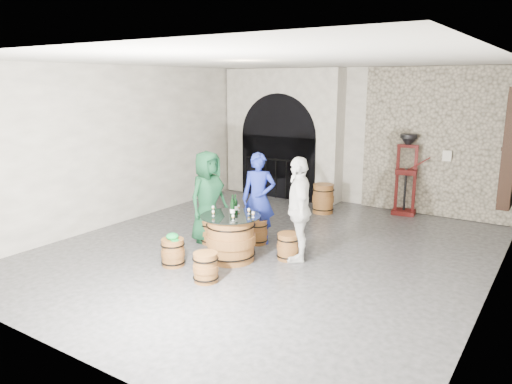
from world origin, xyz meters
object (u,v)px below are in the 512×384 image
Objects in this scene: barrel_stool_far at (257,232)px; person_green at (208,197)px; person_white at (299,209)px; side_barrel at (323,199)px; corking_press at (407,168)px; barrel_table at (231,238)px; barrel_stool_left at (211,231)px; barrel_stool_near_left at (173,252)px; barrel_stool_right at (288,247)px; person_blue at (259,198)px; barrel_stool_near_right at (206,267)px; wine_bottle_left at (233,206)px; wine_bottle_right at (235,206)px; wine_bottle_center at (232,209)px.

barrel_stool_far is 0.26× the size of person_green.
side_barrel is at bearing 165.49° from person_white.
barrel_stool_far is 0.25× the size of corking_press.
person_green is at bearing 148.81° from barrel_table.
barrel_stool_left is 1.22m from barrel_stool_near_left.
corking_press is (2.16, 5.10, 0.81)m from barrel_stool_near_left.
barrel_table is 1.21m from person_white.
barrel_stool_right is 0.27× the size of person_blue.
person_blue is (0.71, 0.51, 0.61)m from barrel_stool_left.
barrel_stool_left is at bearing 126.02° from barrel_stool_near_right.
barrel_stool_right is 1.79m from person_green.
barrel_stool_left is 1.58m from barrel_stool_right.
person_green is 0.95× the size of corking_press.
person_white is (0.90, 0.64, 0.48)m from barrel_table.
barrel_stool_far is (-0.10, 0.94, -0.16)m from barrel_table.
barrel_stool_right is at bearing -53.16° from person_blue.
corking_press is (1.63, 3.45, 0.81)m from barrel_stool_far.
barrel_stool_near_right is at bearing -76.91° from wine_bottle_left.
person_white reaches higher than wine_bottle_right.
side_barrel reaches higher than barrel_stool_left.
barrel_stool_near_right is 0.26× the size of person_green.
wine_bottle_center is at bearing -116.79° from corking_press.
wine_bottle_left is (-0.23, 1.01, 0.67)m from barrel_stool_near_right.
person_blue reaches higher than barrel_stool_far.
wine_bottle_left is at bearing -89.97° from side_barrel.
person_blue is 0.88m from wine_bottle_right.
person_green is at bearing -154.11° from barrel_stool_far.
person_white is 3.07m from side_barrel.
barrel_table is at bearing 103.23° from barrel_stool_near_right.
person_green reaches higher than wine_bottle_right.
person_white is at bearing 40.11° from wine_bottle_center.
corking_press is (1.53, 4.26, 0.14)m from wine_bottle_right.
barrel_stool_near_left is at bearing -107.67° from barrel_stool_far.
person_blue is at bearing 95.86° from barrel_stool_far.
person_green is 1.02× the size of person_blue.
wine_bottle_left is (0.79, -0.40, 0.67)m from barrel_stool_left.
person_white reaches higher than person_blue.
person_white reaches higher than person_green.
barrel_stool_right is 3.08m from side_barrel.
wine_bottle_center is 4.68m from corking_press.
barrel_stool_right is at bearing -75.06° from side_barrel.
corking_press reaches higher than wine_bottle_left.
side_barrel is at bearing 88.29° from barrel_stool_far.
side_barrel is (-0.24, 4.44, 0.11)m from barrel_stool_near_right.
barrel_stool_left is at bearing 148.52° from wine_bottle_center.
person_blue is (0.52, 1.71, 0.61)m from barrel_stool_near_left.
barrel_stool_near_left is (-0.53, -1.65, 0.00)m from barrel_stool_far.
barrel_stool_far is at bearing -124.00° from corking_press.
barrel_stool_left is at bearing -114.38° from person_green.
wine_bottle_center is at bearing -114.64° from person_green.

